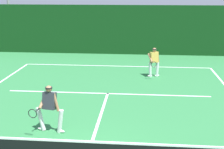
{
  "coord_description": "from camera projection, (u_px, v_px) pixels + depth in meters",
  "views": [
    {
      "loc": [
        1.39,
        -6.66,
        4.46
      ],
      "look_at": [
        0.23,
        5.87,
        1.0
      ],
      "focal_mm": 50.67,
      "sensor_mm": 36.0,
      "label": 1
    }
  ],
  "objects": [
    {
      "name": "court_line_centre",
      "position": [
        98.0,
        123.0,
        10.77
      ],
      "size": [
        0.1,
        6.4,
        0.01
      ],
      "primitive_type": "cube",
      "color": "white",
      "rests_on": "ground_plane"
    },
    {
      "name": "player_far",
      "position": [
        154.0,
        61.0,
        16.21
      ],
      "size": [
        0.67,
        0.9,
        1.52
      ],
      "rotation": [
        0.0,
        0.0,
        3.51
      ],
      "color": "silver",
      "rests_on": "ground_plane"
    },
    {
      "name": "player_near",
      "position": [
        49.0,
        107.0,
        9.94
      ],
      "size": [
        1.0,
        0.89,
        1.55
      ],
      "rotation": [
        0.0,
        0.0,
        2.95
      ],
      "color": "silver",
      "rests_on": "ground_plane"
    },
    {
      "name": "back_fence_windscreen",
      "position": [
        121.0,
        30.0,
        21.58
      ],
      "size": [
        23.51,
        0.12,
        3.36
      ],
      "primitive_type": "cube",
      "color": "#0F3A14",
      "rests_on": "ground_plane"
    },
    {
      "name": "court_line_baseline_far",
      "position": [
        117.0,
        66.0,
        18.64
      ],
      "size": [
        10.85,
        0.1,
        0.01
      ],
      "primitive_type": "cube",
      "color": "white",
      "rests_on": "ground_plane"
    },
    {
      "name": "court_line_service",
      "position": [
        108.0,
        93.0,
        13.79
      ],
      "size": [
        8.84,
        0.1,
        0.01
      ],
      "primitive_type": "cube",
      "color": "white",
      "rests_on": "ground_plane"
    }
  ]
}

